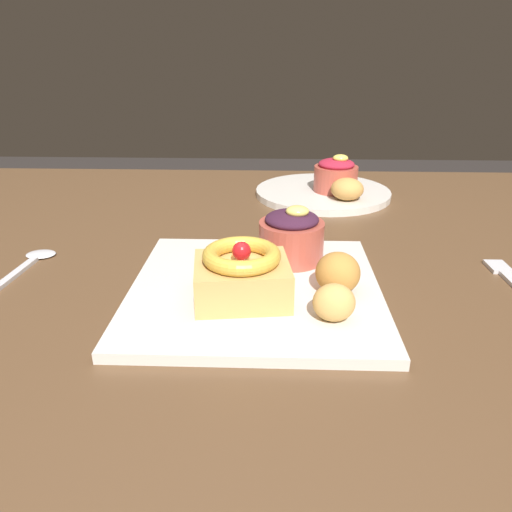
% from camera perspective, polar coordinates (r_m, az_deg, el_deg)
% --- Properties ---
extents(dining_table, '(1.29, 1.02, 0.73)m').
position_cam_1_polar(dining_table, '(0.71, -2.01, -7.31)').
color(dining_table, brown).
rests_on(dining_table, ground_plane).
extents(front_plate, '(0.28, 0.28, 0.01)m').
position_cam_1_polar(front_plate, '(0.58, -0.07, -3.90)').
color(front_plate, silver).
rests_on(front_plate, dining_table).
extents(cake_slice, '(0.11, 0.10, 0.07)m').
position_cam_1_polar(cake_slice, '(0.53, -1.64, -2.12)').
color(cake_slice, tan).
rests_on(cake_slice, front_plate).
extents(berry_ramekin, '(0.08, 0.08, 0.07)m').
position_cam_1_polar(berry_ramekin, '(0.63, 4.10, 2.31)').
color(berry_ramekin, '#B24C3D').
rests_on(berry_ramekin, front_plate).
extents(fritter_front, '(0.05, 0.05, 0.05)m').
position_cam_1_polar(fritter_front, '(0.56, 9.38, -1.92)').
color(fritter_front, '#BC7F38').
rests_on(fritter_front, front_plate).
extents(fritter_middle, '(0.04, 0.04, 0.04)m').
position_cam_1_polar(fritter_middle, '(0.50, 8.95, -5.29)').
color(fritter_middle, tan).
rests_on(fritter_middle, front_plate).
extents(back_plate, '(0.25, 0.25, 0.01)m').
position_cam_1_polar(back_plate, '(0.96, 7.67, 7.22)').
color(back_plate, silver).
rests_on(back_plate, dining_table).
extents(back_ramekin, '(0.08, 0.08, 0.07)m').
position_cam_1_polar(back_ramekin, '(0.95, 9.16, 9.17)').
color(back_ramekin, '#B24C3D').
rests_on(back_ramekin, back_plate).
extents(back_pastry, '(0.06, 0.06, 0.04)m').
position_cam_1_polar(back_pastry, '(0.90, 10.44, 7.58)').
color(back_pastry, '#C68E47').
rests_on(back_pastry, back_plate).
extents(fork, '(0.03, 0.13, 0.00)m').
position_cam_1_polar(fork, '(0.69, 27.14, -2.30)').
color(fork, silver).
rests_on(fork, dining_table).
extents(spoon, '(0.04, 0.13, 0.00)m').
position_cam_1_polar(spoon, '(0.72, -24.49, -0.65)').
color(spoon, silver).
rests_on(spoon, dining_table).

